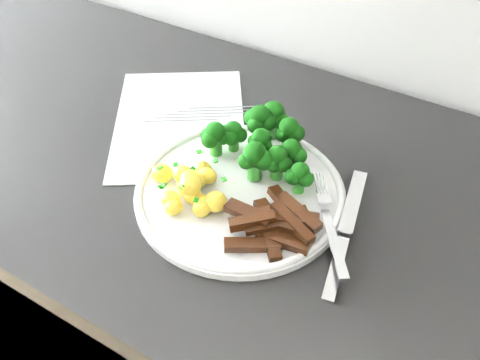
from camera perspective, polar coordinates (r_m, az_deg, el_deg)
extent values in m
cube|color=black|center=(1.18, -3.08, -14.68)|extent=(2.52, 0.63, 0.94)
cube|color=white|center=(0.88, -6.57, 6.36)|extent=(0.34, 0.37, 0.00)
cube|color=slate|center=(0.90, -1.15, 7.93)|extent=(0.12, 0.08, 0.00)
cube|color=slate|center=(0.90, -2.45, 7.58)|extent=(0.11, 0.08, 0.00)
cube|color=slate|center=(0.89, -3.77, 7.21)|extent=(0.11, 0.08, 0.00)
cube|color=slate|center=(0.88, -5.10, 6.84)|extent=(0.11, 0.07, 0.00)
cube|color=slate|center=(0.88, -6.45, 6.46)|extent=(0.10, 0.07, 0.00)
cylinder|color=white|center=(0.74, 0.00, -1.40)|extent=(0.30, 0.30, 0.01)
torus|color=white|center=(0.73, 0.00, -1.04)|extent=(0.29, 0.29, 0.01)
cylinder|color=#256E1E|center=(0.76, 2.24, 3.17)|extent=(0.02, 0.02, 0.02)
sphere|color=black|center=(0.75, 2.82, 3.78)|extent=(0.02, 0.02, 0.02)
sphere|color=black|center=(0.76, 2.66, 4.63)|extent=(0.02, 0.02, 0.02)
sphere|color=black|center=(0.76, 1.52, 4.27)|extent=(0.02, 0.02, 0.02)
sphere|color=black|center=(0.75, 1.72, 3.83)|extent=(0.02, 0.02, 0.02)
sphere|color=black|center=(0.75, 2.29, 4.66)|extent=(0.03, 0.03, 0.03)
cylinder|color=#256E1E|center=(0.76, 5.49, 1.77)|extent=(0.02, 0.02, 0.02)
sphere|color=black|center=(0.74, 6.39, 2.65)|extent=(0.02, 0.02, 0.02)
sphere|color=black|center=(0.76, 5.75, 3.40)|extent=(0.02, 0.02, 0.02)
sphere|color=black|center=(0.74, 4.89, 2.50)|extent=(0.02, 0.02, 0.02)
sphere|color=black|center=(0.74, 5.63, 3.40)|extent=(0.03, 0.03, 0.03)
cylinder|color=#256E1E|center=(0.79, -0.71, 4.02)|extent=(0.02, 0.02, 0.02)
sphere|color=black|center=(0.78, 0.00, 4.90)|extent=(0.02, 0.02, 0.02)
sphere|color=black|center=(0.79, -0.42, 5.36)|extent=(0.02, 0.02, 0.02)
sphere|color=black|center=(0.79, -1.35, 5.28)|extent=(0.02, 0.02, 0.02)
sphere|color=black|center=(0.77, -0.96, 4.62)|extent=(0.02, 0.02, 0.02)
sphere|color=black|center=(0.78, -0.72, 5.48)|extent=(0.03, 0.03, 0.03)
cylinder|color=#256E1E|center=(0.78, 5.23, 4.10)|extent=(0.02, 0.02, 0.02)
sphere|color=black|center=(0.77, 6.14, 5.08)|extent=(0.03, 0.03, 0.03)
sphere|color=black|center=(0.78, 5.38, 5.71)|extent=(0.02, 0.02, 0.02)
sphere|color=black|center=(0.76, 4.63, 4.91)|extent=(0.02, 0.02, 0.02)
sphere|color=black|center=(0.76, 5.36, 5.75)|extent=(0.03, 0.03, 0.03)
cylinder|color=#256E1E|center=(0.79, 2.10, 5.22)|extent=(0.02, 0.02, 0.03)
sphere|color=black|center=(0.78, 3.02, 6.30)|extent=(0.03, 0.03, 0.03)
sphere|color=black|center=(0.79, 2.79, 6.84)|extent=(0.03, 0.03, 0.03)
sphere|color=black|center=(0.79, 1.41, 6.81)|extent=(0.03, 0.03, 0.03)
sphere|color=black|center=(0.77, 1.70, 5.97)|extent=(0.03, 0.03, 0.03)
sphere|color=black|center=(0.78, 2.16, 7.02)|extent=(0.03, 0.03, 0.03)
cylinder|color=#256E1E|center=(0.73, 6.41, -0.53)|extent=(0.02, 0.02, 0.02)
sphere|color=black|center=(0.71, 7.14, 0.11)|extent=(0.02, 0.02, 0.02)
sphere|color=black|center=(0.72, 6.62, 1.05)|extent=(0.02, 0.02, 0.02)
sphere|color=black|center=(0.71, 5.76, 0.37)|extent=(0.02, 0.02, 0.02)
sphere|color=black|center=(0.71, 6.57, 0.94)|extent=(0.03, 0.03, 0.03)
cylinder|color=#256E1E|center=(0.79, -2.64, 3.62)|extent=(0.02, 0.02, 0.03)
sphere|color=black|center=(0.77, -1.86, 4.53)|extent=(0.02, 0.02, 0.02)
sphere|color=black|center=(0.78, -2.40, 5.18)|extent=(0.02, 0.02, 0.02)
sphere|color=black|center=(0.78, -3.49, 4.87)|extent=(0.02, 0.02, 0.02)
sphere|color=black|center=(0.77, -3.29, 4.37)|extent=(0.02, 0.02, 0.02)
sphere|color=black|center=(0.77, -2.70, 5.27)|extent=(0.03, 0.03, 0.03)
cylinder|color=#256E1E|center=(0.74, 1.59, 1.07)|extent=(0.02, 0.02, 0.03)
sphere|color=black|center=(0.73, 2.56, 2.15)|extent=(0.03, 0.03, 0.03)
sphere|color=black|center=(0.74, 1.81, 2.94)|extent=(0.03, 0.03, 0.03)
sphere|color=black|center=(0.73, 0.69, 2.06)|extent=(0.02, 0.02, 0.02)
sphere|color=black|center=(0.72, 1.63, 2.92)|extent=(0.03, 0.03, 0.03)
cylinder|color=#256E1E|center=(0.75, 4.02, 1.03)|extent=(0.02, 0.02, 0.02)
sphere|color=black|center=(0.73, 4.76, 1.76)|extent=(0.02, 0.02, 0.02)
sphere|color=black|center=(0.74, 4.53, 2.62)|extent=(0.02, 0.02, 0.02)
sphere|color=black|center=(0.74, 3.23, 2.26)|extent=(0.02, 0.02, 0.02)
sphere|color=black|center=(0.73, 3.68, 1.62)|extent=(0.02, 0.02, 0.02)
sphere|color=black|center=(0.73, 4.13, 2.67)|extent=(0.03, 0.03, 0.03)
cylinder|color=#256E1E|center=(0.82, 3.56, 5.58)|extent=(0.02, 0.02, 0.03)
sphere|color=black|center=(0.80, 4.35, 6.48)|extent=(0.03, 0.03, 0.03)
sphere|color=black|center=(0.82, 3.52, 7.31)|extent=(0.02, 0.02, 0.02)
sphere|color=black|center=(0.80, 2.83, 6.50)|extent=(0.02, 0.02, 0.02)
sphere|color=black|center=(0.80, 3.66, 7.41)|extent=(0.03, 0.03, 0.03)
ellipsoid|color=yellow|center=(0.70, -4.21, -3.14)|extent=(0.02, 0.02, 0.02)
ellipsoid|color=yellow|center=(0.71, -5.03, -1.82)|extent=(0.03, 0.03, 0.02)
ellipsoid|color=yellow|center=(0.74, -4.65, -0.06)|extent=(0.03, 0.03, 0.02)
ellipsoid|color=yellow|center=(0.75, -4.07, 1.21)|extent=(0.03, 0.02, 0.02)
ellipsoid|color=yellow|center=(0.70, -7.23, -2.95)|extent=(0.02, 0.02, 0.02)
ellipsoid|color=yellow|center=(0.73, -5.94, -0.47)|extent=(0.03, 0.03, 0.03)
ellipsoid|color=yellow|center=(0.74, -3.58, 0.47)|extent=(0.03, 0.03, 0.02)
ellipsoid|color=yellow|center=(0.70, -2.66, -2.37)|extent=(0.03, 0.03, 0.03)
ellipsoid|color=yellow|center=(0.72, -5.68, -0.81)|extent=(0.03, 0.03, 0.03)
ellipsoid|color=yellow|center=(0.71, -7.54, -2.10)|extent=(0.03, 0.03, 0.02)
ellipsoid|color=yellow|center=(0.71, -4.08, -2.49)|extent=(0.02, 0.02, 0.02)
ellipsoid|color=yellow|center=(0.71, -5.41, 0.06)|extent=(0.03, 0.03, 0.03)
ellipsoid|color=yellow|center=(0.70, -5.43, -0.67)|extent=(0.03, 0.03, 0.03)
ellipsoid|color=yellow|center=(0.71, -5.47, -0.44)|extent=(0.03, 0.03, 0.03)
ellipsoid|color=yellow|center=(0.75, -8.47, 0.73)|extent=(0.03, 0.03, 0.03)
ellipsoid|color=yellow|center=(0.72, -6.26, 0.66)|extent=(0.03, 0.03, 0.02)
cube|color=#12670E|center=(0.70, -8.32, -0.54)|extent=(0.01, 0.01, 0.00)
cube|color=#12670E|center=(0.70, -5.17, -0.45)|extent=(0.01, 0.01, 0.00)
cube|color=#12670E|center=(0.71, -5.25, 0.13)|extent=(0.01, 0.01, 0.00)
cube|color=#12670E|center=(0.73, -7.02, 1.69)|extent=(0.01, 0.01, 0.00)
cube|color=#12670E|center=(0.70, -8.61, -0.76)|extent=(0.01, 0.01, 0.00)
cube|color=#12670E|center=(0.69, -6.04, -0.53)|extent=(0.01, 0.01, 0.00)
cube|color=#12670E|center=(0.74, -4.44, 3.08)|extent=(0.01, 0.01, 0.00)
cube|color=#12670E|center=(0.72, -8.69, 1.33)|extent=(0.01, 0.01, 0.00)
cube|color=#12670E|center=(0.70, -5.90, 0.51)|extent=(0.01, 0.01, 0.00)
cube|color=#12670E|center=(0.70, -6.33, -0.84)|extent=(0.01, 0.01, 0.00)
cube|color=#12670E|center=(0.73, -2.67, 2.11)|extent=(0.01, 0.01, 0.00)
cube|color=#12670E|center=(0.71, -1.73, 0.09)|extent=(0.01, 0.01, 0.00)
cube|color=#12670E|center=(0.72, -5.16, 1.22)|extent=(0.01, 0.01, 0.00)
cube|color=#12670E|center=(0.68, -4.81, -2.19)|extent=(0.01, 0.01, 0.00)
cube|color=black|center=(0.67, 3.18, -5.91)|extent=(0.07, 0.07, 0.01)
cube|color=black|center=(0.66, 1.38, -7.06)|extent=(0.07, 0.06, 0.02)
cube|color=black|center=(0.67, 4.78, -6.49)|extent=(0.07, 0.02, 0.02)
cube|color=black|center=(0.71, 5.31, -3.01)|extent=(0.08, 0.05, 0.02)
cube|color=black|center=(0.69, 3.51, -4.26)|extent=(0.07, 0.06, 0.01)
cube|color=black|center=(0.70, 4.79, -3.79)|extent=(0.06, 0.06, 0.01)
cube|color=black|center=(0.69, 5.42, -3.86)|extent=(0.08, 0.03, 0.02)
cube|color=black|center=(0.68, 3.69, -5.12)|extent=(0.05, 0.06, 0.01)
cube|color=black|center=(0.67, 5.70, -4.65)|extent=(0.07, 0.04, 0.02)
cube|color=black|center=(0.68, 2.99, -4.23)|extent=(0.08, 0.02, 0.02)
cube|color=black|center=(0.68, 0.91, -3.64)|extent=(0.07, 0.02, 0.01)
cube|color=black|center=(0.67, 1.32, -4.52)|extent=(0.06, 0.05, 0.02)
cube|color=black|center=(0.68, 4.12, -4.11)|extent=(0.07, 0.05, 0.01)
cube|color=black|center=(0.68, 6.43, -3.54)|extent=(0.07, 0.04, 0.02)
cube|color=black|center=(0.67, 3.80, -4.60)|extent=(0.07, 0.07, 0.02)
cube|color=silver|center=(0.67, 10.18, -6.73)|extent=(0.08, 0.11, 0.02)
cube|color=silver|center=(0.72, 9.07, -1.83)|extent=(0.03, 0.03, 0.01)
cylinder|color=silver|center=(0.74, 9.27, -0.34)|extent=(0.03, 0.04, 0.00)
cylinder|color=silver|center=(0.74, 8.91, -0.35)|extent=(0.03, 0.04, 0.00)
cylinder|color=silver|center=(0.74, 8.56, -0.37)|extent=(0.03, 0.04, 0.00)
cylinder|color=silver|center=(0.73, 8.21, -0.38)|extent=(0.03, 0.04, 0.00)
cube|color=silver|center=(0.73, 12.22, -2.17)|extent=(0.05, 0.13, 0.01)
cube|color=silver|center=(0.66, 10.48, -9.11)|extent=(0.04, 0.11, 0.02)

